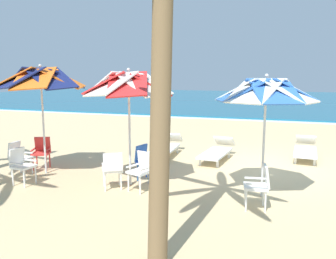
{
  "coord_description": "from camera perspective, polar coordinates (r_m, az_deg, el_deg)",
  "views": [
    {
      "loc": [
        0.44,
        -9.78,
        2.54
      ],
      "look_at": [
        -2.74,
        -0.54,
        1.0
      ],
      "focal_mm": 36.56,
      "sensor_mm": 36.0,
      "label": 1
    }
  ],
  "objects": [
    {
      "name": "beach_umbrella_1",
      "position": [
        7.82,
        -6.56,
        7.38
      ],
      "size": [
        2.15,
        2.15,
        2.71
      ],
      "color": "silver",
      "rests_on": "ground"
    },
    {
      "name": "plastic_chair_2",
      "position": [
        8.42,
        -3.79,
        -5.11
      ],
      "size": [
        0.56,
        0.54,
        0.87
      ],
      "color": "blue",
      "rests_on": "ground"
    },
    {
      "name": "beach_umbrella_0",
      "position": [
        7.26,
        16.02,
        6.13
      ],
      "size": [
        2.09,
        2.09,
        2.58
      ],
      "color": "silver",
      "rests_on": "ground"
    },
    {
      "name": "ground_plane",
      "position": [
        10.12,
        15.94,
        -5.94
      ],
      "size": [
        80.0,
        80.0,
        0.0
      ],
      "primitive_type": "plane",
      "color": "#D3B784"
    },
    {
      "name": "plastic_chair_5",
      "position": [
        8.75,
        -23.25,
        -5.28
      ],
      "size": [
        0.5,
        0.47,
        0.87
      ],
      "color": "white",
      "rests_on": "ground"
    },
    {
      "name": "plastic_chair_1",
      "position": [
        7.81,
        -9.25,
        -6.33
      ],
      "size": [
        0.62,
        0.63,
        0.87
      ],
      "color": "white",
      "rests_on": "ground"
    },
    {
      "name": "sun_lounger_1",
      "position": [
        10.51,
        8.19,
        -3.54
      ],
      "size": [
        0.81,
        2.19,
        0.62
      ],
      "color": "white",
      "rests_on": "ground"
    },
    {
      "name": "plastic_chair_3",
      "position": [
        7.67,
        -4.43,
        -6.51
      ],
      "size": [
        0.56,
        0.58,
        0.87
      ],
      "color": "white",
      "rests_on": "ground"
    },
    {
      "name": "sun_lounger_2",
      "position": [
        11.03,
        -0.29,
        -2.85
      ],
      "size": [
        0.77,
        2.18,
        0.62
      ],
      "color": "white",
      "rests_on": "ground"
    },
    {
      "name": "sea",
      "position": [
        38.42,
        18.34,
        4.78
      ],
      "size": [
        80.0,
        36.0,
        0.1
      ],
      "primitive_type": "cube",
      "color": "#19607F",
      "rests_on": "ground"
    },
    {
      "name": "plastic_chair_4",
      "position": [
        10.05,
        -20.32,
        -3.34
      ],
      "size": [
        0.58,
        0.6,
        0.87
      ],
      "color": "red",
      "rests_on": "ground"
    },
    {
      "name": "plastic_chair_0",
      "position": [
        6.83,
        14.97,
        -8.76
      ],
      "size": [
        0.53,
        0.51,
        0.87
      ],
      "color": "white",
      "rests_on": "ground"
    },
    {
      "name": "beach_umbrella_2",
      "position": [
        9.28,
        -20.43,
        7.83
      ],
      "size": [
        2.25,
        2.25,
        2.83
      ],
      "color": "silver",
      "rests_on": "ground"
    },
    {
      "name": "plastic_chair_6",
      "position": [
        9.62,
        -23.6,
        -4.07
      ],
      "size": [
        0.49,
        0.47,
        0.87
      ],
      "color": "white",
      "rests_on": "ground"
    },
    {
      "name": "palm_tree_1",
      "position": [
        4.52,
        -1.33,
        17.83
      ],
      "size": [
        2.99,
        3.03,
        4.84
      ],
      "color": "brown",
      "rests_on": "ground"
    },
    {
      "name": "sun_lounger_0",
      "position": [
        11.44,
        21.92,
        -3.09
      ],
      "size": [
        0.74,
        2.17,
        0.62
      ],
      "color": "white",
      "rests_on": "ground"
    },
    {
      "name": "surf_foam",
      "position": [
        20.2,
        17.57,
        1.32
      ],
      "size": [
        80.0,
        0.7,
        0.01
      ],
      "primitive_type": "cube",
      "color": "white",
      "rests_on": "ground"
    }
  ]
}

